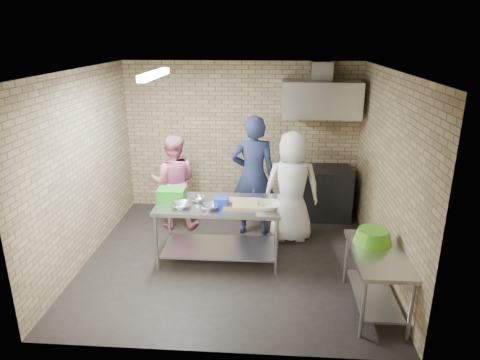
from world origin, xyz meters
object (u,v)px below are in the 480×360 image
man_navy (253,176)px  bottle_red (322,102)px  bottle_green (346,103)px  prep_table (219,231)px  stove (316,192)px  blue_tub (221,202)px  woman_pink (174,182)px  green_basin (373,236)px  side_counter (375,281)px  woman_white (292,187)px  green_crate (171,194)px

man_navy → bottle_red: bearing=-141.7°
bottle_red → bottle_green: size_ratio=1.20×
prep_table → stove: bearing=47.4°
prep_table → blue_tub: blue_tub is taller
bottle_green → woman_pink: 3.22m
bottle_green → man_navy: bearing=-147.5°
blue_tub → green_basin: size_ratio=0.42×
green_basin → bottle_green: 2.98m
green_basin → woman_pink: (-2.84, 1.90, -0.04)m
blue_tub → bottle_red: bottle_red is taller
side_counter → woman_pink: bearing=143.1°
side_counter → bottle_green: (0.00, 2.99, 1.64)m
side_counter → bottle_green: 3.41m
side_counter → blue_tub: 2.24m
prep_table → bottle_green: bottle_green is taller
woman_pink → blue_tub: bearing=125.8°
stove → woman_white: (-0.48, -0.96, 0.43)m
side_counter → woman_pink: (-2.86, 2.15, 0.42)m
man_navy → woman_white: (0.61, -0.21, -0.10)m
side_counter → bottle_red: bottle_red is taller
prep_table → green_basin: green_basin is taller
woman_pink → bottle_red: bearing=-163.8°
woman_white → bottle_red: bearing=-117.5°
stove → blue_tub: 2.36m
prep_table → stove: 2.27m
stove → woman_pink: 2.51m
green_basin → man_navy: size_ratio=0.23×
side_counter → woman_pink: 3.60m
green_crate → green_basin: 2.83m
stove → bottle_green: bearing=28.1°
green_basin → woman_white: woman_white is taller
side_counter → stove: size_ratio=1.00×
green_crate → bottle_red: bearing=38.1°
bottle_red → man_navy: size_ratio=0.09×
green_basin → woman_white: 1.79m
blue_tub → green_basin: (1.92, -0.73, -0.10)m
green_crate → man_navy: man_navy is taller
green_basin → bottle_green: bottle_green is taller
bottle_red → bottle_green: 0.40m
side_counter → man_navy: (-1.54, 2.01, 0.61)m
prep_table → woman_white: 1.35m
prep_table → man_navy: size_ratio=0.89×
stove → green_crate: green_crate is taller
side_counter → stove: stove is taller
stove → blue_tub: bearing=-130.0°
prep_table → man_navy: (0.45, 0.93, 0.55)m
blue_tub → man_navy: bearing=69.0°
green_crate → blue_tub: (0.75, -0.22, -0.01)m
man_navy → blue_tub: bearing=66.6°
woman_pink → woman_white: woman_white is taller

